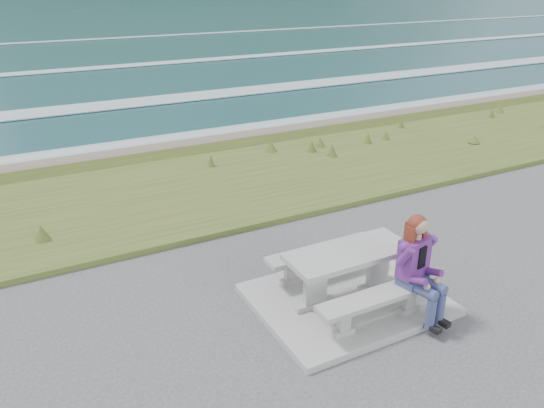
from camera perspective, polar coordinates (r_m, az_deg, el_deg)
name	(u,v)px	position (r m, az deg, el deg)	size (l,w,h in m)	color
concrete_slab	(346,299)	(7.88, 7.98, -10.12)	(2.60, 2.10, 0.10)	#9A9995
picnic_table	(349,261)	(7.55, 8.25, -6.12)	(1.80, 0.75, 0.75)	#9A9995
bench_landward	(379,300)	(7.21, 11.40, -10.13)	(1.80, 0.35, 0.45)	#9A9995
bench_seaward	(321,254)	(8.16, 5.30, -5.41)	(1.80, 0.35, 0.45)	#9A9995
grass_verge	(216,188)	(11.83, -6.06, 1.67)	(160.00, 4.50, 0.22)	#35541F
shore_drop	(175,152)	(14.41, -10.43, 5.47)	(160.00, 0.80, 2.20)	brown
ocean	(77,96)	(31.20, -20.23, 10.87)	(1600.00, 1600.00, 0.09)	#1F4E58
seated_woman	(421,282)	(7.36, 15.74, -8.09)	(0.54, 0.79, 1.46)	navy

